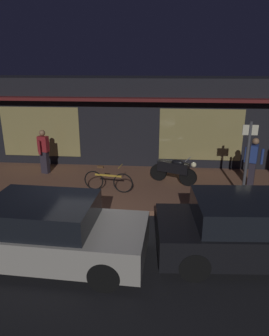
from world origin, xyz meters
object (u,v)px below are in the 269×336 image
object	(u,v)px
sign_post	(247,156)
parked_car_near	(48,231)
motorcycle	(174,170)
bicycle_parked	(108,181)
person_photographer	(44,151)
parked_car_far	(250,229)
person_bystander	(253,161)

from	to	relation	value
sign_post	parked_car_near	distance (m)	6.05
motorcycle	parked_car_near	xyz separation A→B (m)	(-2.83, -4.51, 0.06)
motorcycle	bicycle_parked	bearing A→B (deg)	-156.84
person_photographer	parked_car_far	size ratio (longest dim) A/B	0.40
bicycle_parked	parked_car_near	world-z (taller)	parked_car_near
person_bystander	parked_car_near	distance (m)	7.08
parked_car_far	person_bystander	bearing A→B (deg)	74.52
person_photographer	parked_car_far	xyz separation A→B (m)	(6.34, -4.68, -0.32)
motorcycle	person_bystander	xyz separation A→B (m)	(2.62, -0.00, 0.38)
parked_car_far	bicycle_parked	bearing A→B (deg)	139.50
person_photographer	parked_car_near	bearing A→B (deg)	-68.69
person_photographer	parked_car_far	world-z (taller)	person_photographer
person_bystander	parked_car_far	distance (m)	4.20
motorcycle	parked_car_far	distance (m)	4.31
bicycle_parked	parked_car_near	distance (m)	3.66
bicycle_parked	person_bystander	bearing A→B (deg)	10.89
motorcycle	sign_post	xyz separation A→B (m)	(2.09, -1.09, 0.86)
parked_car_near	parked_car_far	world-z (taller)	same
sign_post	parked_car_near	bearing A→B (deg)	-145.25
person_bystander	parked_car_far	xyz separation A→B (m)	(-1.12, -4.04, -0.32)
sign_post	parked_car_far	bearing A→B (deg)	-101.38
bicycle_parked	parked_car_near	size ratio (longest dim) A/B	0.39
sign_post	motorcycle	bearing A→B (deg)	152.43
motorcycle	bicycle_parked	distance (m)	2.35
bicycle_parked	parked_car_far	distance (m)	4.81
person_bystander	parked_car_near	world-z (taller)	person_bystander
motorcycle	bicycle_parked	size ratio (longest dim) A/B	0.98
motorcycle	parked_car_near	world-z (taller)	parked_car_near
motorcycle	bicycle_parked	xyz separation A→B (m)	(-2.15, -0.92, -0.14)
motorcycle	parked_car_far	bearing A→B (deg)	-69.67
person_photographer	person_bystander	bearing A→B (deg)	-4.91
person_bystander	person_photographer	bearing A→B (deg)	175.09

